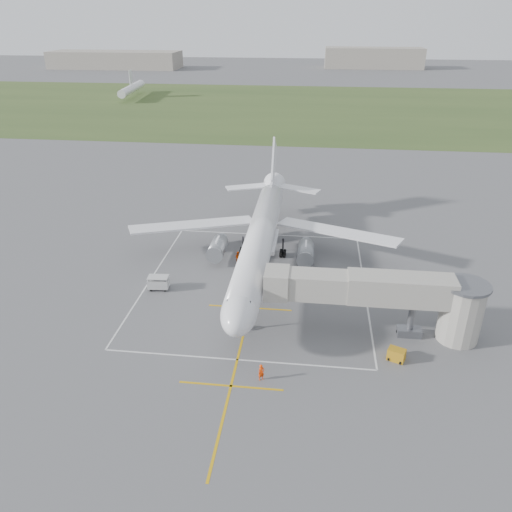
# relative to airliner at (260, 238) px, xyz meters

# --- Properties ---
(ground) EXTENTS (700.00, 700.00, 0.00)m
(ground) POSITION_rel_airliner_xyz_m (0.00, -0.75, -4.39)
(ground) COLOR #545457
(ground) RESTS_ON ground
(grass_strip) EXTENTS (700.00, 120.00, 0.02)m
(grass_strip) POSITION_rel_airliner_xyz_m (0.00, 129.25, -4.38)
(grass_strip) COLOR #354B20
(grass_strip) RESTS_ON ground
(apron_markings) EXTENTS (28.20, 60.00, 0.01)m
(apron_markings) POSITION_rel_airliner_xyz_m (0.00, -6.57, -4.38)
(apron_markings) COLOR #CC980C
(apron_markings) RESTS_ON ground
(airliner) EXTENTS (38.93, 46.75, 13.52)m
(airliner) POSITION_rel_airliner_xyz_m (0.00, 0.00, 0.00)
(airliner) COLOR white
(airliner) RESTS_ON ground
(jet_bridge) EXTENTS (23.40, 5.00, 7.20)m
(jet_bridge) POSITION_rel_airliner_xyz_m (15.72, -14.25, 0.35)
(jet_bridge) COLOR #9C968C
(jet_bridge) RESTS_ON ground
(gpu_unit) EXTENTS (2.02, 1.73, 1.29)m
(gpu_unit) POSITION_rel_airliner_xyz_m (16.04, -18.84, -3.76)
(gpu_unit) COLOR #AF7B15
(gpu_unit) RESTS_ON ground
(baggage_cart) EXTENTS (2.69, 1.73, 1.80)m
(baggage_cart) POSITION_rel_airliner_xyz_m (-12.14, -7.67, -3.47)
(baggage_cart) COLOR #B9B9B9
(baggage_cart) RESTS_ON ground
(ramp_worker_nose) EXTENTS (0.75, 0.69, 1.73)m
(ramp_worker_nose) POSITION_rel_airliner_xyz_m (2.76, -23.48, -3.53)
(ramp_worker_nose) COLOR #FF4008
(ramp_worker_nose) RESTS_ON ground
(ramp_worker_wing) EXTENTS (1.08, 1.02, 1.75)m
(ramp_worker_wing) POSITION_rel_airliner_xyz_m (-3.24, 0.91, -3.52)
(ramp_worker_wing) COLOR #EE4B07
(ramp_worker_wing) RESTS_ON ground
(distant_hangars) EXTENTS (345.00, 49.00, 12.00)m
(distant_hangars) POSITION_rel_airliner_xyz_m (-16.15, 264.44, 0.78)
(distant_hangars) COLOR gray
(distant_hangars) RESTS_ON ground
(distant_aircraft) EXTENTS (174.28, 60.64, 8.85)m
(distant_aircraft) POSITION_rel_airliner_xyz_m (12.33, 160.14, -0.80)
(distant_aircraft) COLOR white
(distant_aircraft) RESTS_ON ground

